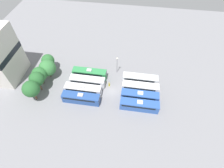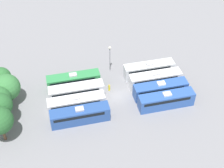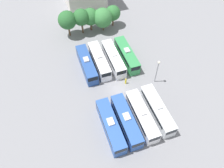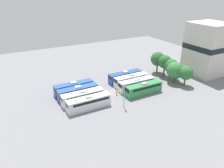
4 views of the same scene
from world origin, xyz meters
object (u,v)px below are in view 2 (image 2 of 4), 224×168
object	(u,v)px
bus_4	(80,115)
bus_7	(73,80)
tree_1	(0,105)
tree_4	(1,77)
bus_6	(76,91)
worker_person	(109,88)
light_pole	(110,54)
bus_3	(149,69)
bus_0	(166,100)
bus_1	(160,89)
tree_3	(6,87)
bus_2	(155,79)
bus_5	(76,103)

from	to	relation	value
bus_4	bus_7	size ratio (longest dim) A/B	1.00
tree_1	tree_4	size ratio (longest dim) A/B	1.17
bus_6	worker_person	bearing A→B (deg)	-85.90
light_pole	tree_1	world-z (taller)	tree_1
bus_6	light_pole	xyz separation A→B (m)	(7.09, -8.72, 2.90)
bus_3	light_pole	world-z (taller)	light_pole
worker_person	bus_0	bearing A→B (deg)	-125.51
bus_1	light_pole	distance (m)	13.64
bus_1	bus_6	size ratio (longest dim) A/B	1.00
bus_0	bus_3	distance (m)	10.07
bus_6	bus_7	bearing A→B (deg)	1.59
bus_0	tree_3	world-z (taller)	tree_3
bus_6	tree_4	bearing A→B (deg)	71.06
light_pole	tree_3	xyz separation A→B (m)	(-5.46, 22.10, -0.46)
bus_7	tree_3	bearing A→B (deg)	98.06
bus_2	worker_person	world-z (taller)	bus_2
bus_2	bus_7	distance (m)	17.45
bus_3	tree_4	distance (m)	31.45
tree_3	tree_4	distance (m)	3.56
bus_3	bus_5	world-z (taller)	same
bus_0	bus_5	distance (m)	17.79
bus_0	bus_4	bearing A→B (deg)	90.18
light_pole	bus_3	bearing A→B (deg)	-114.35
bus_1	light_pole	xyz separation A→B (m)	(10.47, 8.26, 2.90)
bus_2	bus_5	bearing A→B (deg)	101.00
bus_7	tree_4	size ratio (longest dim) A/B	1.79
bus_1	bus_6	xyz separation A→B (m)	(3.37, 16.98, 0.00)
bus_0	bus_7	size ratio (longest dim) A/B	1.00
bus_3	tree_3	distance (m)	30.30
tree_1	bus_6	bearing A→B (deg)	-73.79
bus_4	tree_1	world-z (taller)	tree_1
bus_2	tree_1	xyz separation A→B (m)	(-4.06, 31.19, 3.35)
bus_7	tree_1	bearing A→B (deg)	118.44
bus_1	tree_4	distance (m)	32.71
bus_1	tree_3	world-z (taller)	tree_3
tree_4	bus_5	bearing A→B (deg)	-121.04
bus_7	tree_1	size ratio (longest dim) A/B	1.53
bus_5	bus_6	distance (m)	3.50
bus_2	bus_7	size ratio (longest dim) A/B	1.00
tree_1	tree_4	distance (m)	9.17
bus_4	tree_1	bearing A→B (deg)	79.62
bus_2	bus_5	distance (m)	17.81
light_pole	tree_3	size ratio (longest dim) A/B	0.97
bus_1	tree_4	world-z (taller)	tree_4
bus_6	tree_3	xyz separation A→B (m)	(1.63, 13.38, 2.44)
worker_person	tree_1	world-z (taller)	tree_1
worker_person	tree_4	size ratio (longest dim) A/B	0.28
tree_4	light_pole	bearing A→B (deg)	-84.84
bus_1	bus_7	distance (m)	18.41
bus_3	bus_7	world-z (taller)	same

